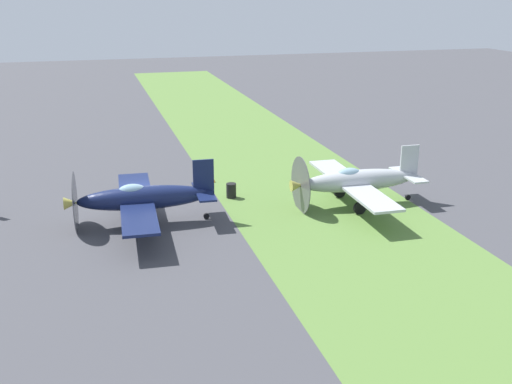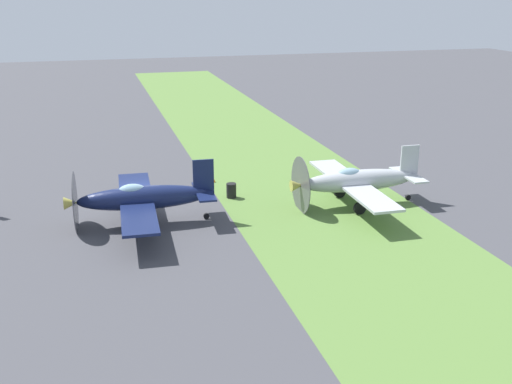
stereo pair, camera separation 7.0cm
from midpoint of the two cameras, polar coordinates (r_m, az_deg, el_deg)
name	(u,v)px [view 2 (the right image)]	position (r m, az deg, el deg)	size (l,w,h in m)	color
ground_plane	(138,213)	(35.47, -10.86, -1.91)	(160.00, 160.00, 0.00)	#424247
grass_verge	(310,197)	(37.60, 5.09, -0.45)	(120.00, 11.00, 0.01)	#567A38
airplane_lead	(141,198)	(33.24, -10.58, -0.56)	(10.01, 7.93, 3.57)	#141E47
airplane_wingman	(356,181)	(36.08, 9.35, 1.03)	(9.92, 7.89, 3.56)	#B2B7BC
fuel_drum	(231,191)	(37.22, -2.26, 0.14)	(0.60, 0.60, 0.90)	black
runway_marker_cone	(213,179)	(40.34, -4.01, 1.23)	(0.36, 0.36, 0.44)	orange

